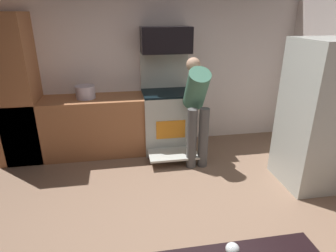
{
  "coord_description": "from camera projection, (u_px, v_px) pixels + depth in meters",
  "views": [
    {
      "loc": [
        -0.41,
        -2.25,
        2.08
      ],
      "look_at": [
        0.02,
        0.3,
        1.05
      ],
      "focal_mm": 30.41,
      "sensor_mm": 36.0,
      "label": 1
    }
  ],
  "objects": [
    {
      "name": "ground_plane",
      "position": [
        171.0,
        233.0,
        2.9
      ],
      "size": [
        5.2,
        4.8,
        0.02
      ],
      "primitive_type": "cube",
      "color": "#836550"
    },
    {
      "name": "wall_back",
      "position": [
        145.0,
        65.0,
        4.56
      ],
      "size": [
        5.2,
        0.12,
        2.6
      ],
      "primitive_type": "cube",
      "color": "silver",
      "rests_on": "ground"
    },
    {
      "name": "lower_cabinet_run",
      "position": [
        91.0,
        126.0,
        4.4
      ],
      "size": [
        2.4,
        0.6,
        0.9
      ],
      "primitive_type": "cube",
      "color": "#A3663F",
      "rests_on": "ground"
    },
    {
      "name": "cabinet_column",
      "position": [
        15.0,
        91.0,
        4.02
      ],
      "size": [
        0.6,
        0.6,
        2.1
      ],
      "primitive_type": "cube",
      "color": "#A3663F",
      "rests_on": "ground"
    },
    {
      "name": "oven_range",
      "position": [
        167.0,
        118.0,
        4.55
      ],
      "size": [
        0.76,
        1.05,
        1.52
      ],
      "color": "beige",
      "rests_on": "ground"
    },
    {
      "name": "microwave",
      "position": [
        166.0,
        40.0,
        4.19
      ],
      "size": [
        0.74,
        0.38,
        0.38
      ],
      "primitive_type": "cube",
      "color": "black",
      "rests_on": "oven_range"
    },
    {
      "name": "refrigerator",
      "position": [
        325.0,
        116.0,
        3.47
      ],
      "size": [
        0.88,
        0.77,
        1.82
      ],
      "color": "beige",
      "rests_on": "ground"
    },
    {
      "name": "person_cook",
      "position": [
        197.0,
        105.0,
        3.94
      ],
      "size": [
        0.31,
        0.59,
        1.51
      ],
      "color": "#515151",
      "rests_on": "ground"
    },
    {
      "name": "wine_glass_far",
      "position": [
        232.0,
        250.0,
        1.39
      ],
      "size": [
        0.07,
        0.07,
        0.14
      ],
      "color": "silver",
      "rests_on": "counter_island"
    },
    {
      "name": "stock_pot",
      "position": [
        85.0,
        92.0,
        4.19
      ],
      "size": [
        0.28,
        0.28,
        0.19
      ],
      "primitive_type": "cylinder",
      "color": "#BAB3C6",
      "rests_on": "lower_cabinet_run"
    }
  ]
}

